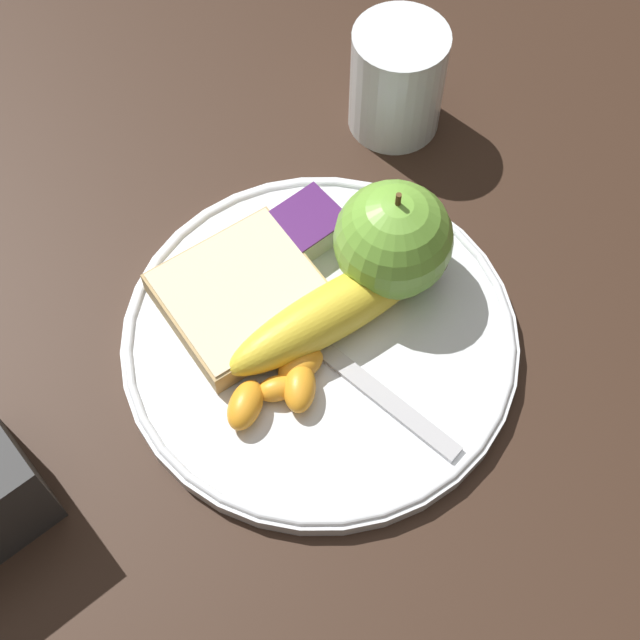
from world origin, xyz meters
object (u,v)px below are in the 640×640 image
object	(u,v)px
plate	(320,338)
apple	(393,240)
banana	(344,313)
jam_packet	(305,227)
fork	(321,342)
bread_slice	(243,296)
juice_glass	(397,83)

from	to	relation	value
plate	apple	distance (m)	0.08
apple	banana	bearing A→B (deg)	-166.73
apple	jam_packet	distance (m)	0.07
apple	plate	bearing A→B (deg)	-174.00
banana	jam_packet	bearing A→B (deg)	70.08
apple	banana	world-z (taller)	apple
fork	jam_packet	xyz separation A→B (m)	(0.05, 0.07, 0.01)
fork	apple	bearing A→B (deg)	-88.59
plate	banana	size ratio (longest dim) A/B	1.58
bread_slice	fork	xyz separation A→B (m)	(0.02, -0.06, -0.01)
bread_slice	apple	bearing A→B (deg)	-25.05
jam_packet	bread_slice	bearing A→B (deg)	-165.73
apple	bread_slice	size ratio (longest dim) A/B	0.81
plate	juice_glass	bearing A→B (deg)	34.07
plate	fork	size ratio (longest dim) A/B	1.35
apple	fork	distance (m)	0.08
juice_glass	jam_packet	distance (m)	0.14
jam_packet	apple	bearing A→B (deg)	-67.09
apple	fork	bearing A→B (deg)	-170.03
bread_slice	jam_packet	distance (m)	0.07
fork	banana	bearing A→B (deg)	-97.30
juice_glass	fork	world-z (taller)	juice_glass
plate	apple	size ratio (longest dim) A/B	3.01
juice_glass	plate	bearing A→B (deg)	-145.93
banana	jam_packet	world-z (taller)	banana
fork	jam_packet	distance (m)	0.09
juice_glass	bread_slice	bearing A→B (deg)	-161.66
bread_slice	jam_packet	world-z (taller)	same
plate	juice_glass	world-z (taller)	juice_glass
plate	jam_packet	size ratio (longest dim) A/B	5.28
juice_glass	apple	bearing A→B (deg)	-133.42
juice_glass	apple	size ratio (longest dim) A/B	0.98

